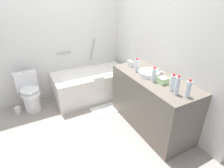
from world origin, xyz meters
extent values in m
plane|color=#9E9389|center=(0.00, 0.00, 0.00)|extent=(3.72, 3.72, 0.00)
cube|color=silver|center=(0.00, 1.34, 1.22)|extent=(3.12, 0.10, 2.44)
cube|color=silver|center=(1.41, 0.00, 1.22)|extent=(0.10, 2.98, 2.44)
cube|color=silver|center=(0.54, 0.90, 0.27)|extent=(1.52, 0.77, 0.55)
cube|color=white|center=(0.54, 0.90, 0.51)|extent=(1.25, 0.56, 0.09)
cylinder|color=#A8A8AD|center=(1.13, 0.90, 0.59)|extent=(0.09, 0.03, 0.03)
cylinder|color=#A8A8AD|center=(0.74, 1.26, 0.90)|extent=(0.16, 0.03, 0.47)
cylinder|color=#A8A8AD|center=(0.12, 1.26, 0.92)|extent=(0.28, 0.03, 0.03)
cube|color=white|center=(0.55, 0.53, 0.50)|extent=(0.22, 0.03, 0.20)
cylinder|color=white|center=(-0.64, 0.92, 0.19)|extent=(0.27, 0.27, 0.38)
ellipsoid|color=white|center=(-0.64, 0.87, 0.38)|extent=(0.37, 0.41, 0.16)
ellipsoid|color=white|center=(-0.64, 0.87, 0.48)|extent=(0.35, 0.39, 0.02)
cube|color=white|center=(-0.66, 1.10, 0.55)|extent=(0.39, 0.18, 0.34)
cylinder|color=#A7A7AC|center=(-0.66, 1.10, 0.73)|extent=(0.03, 0.03, 0.01)
cube|color=#6B6056|center=(1.05, -0.40, 0.43)|extent=(0.63, 1.47, 0.87)
cylinder|color=white|center=(1.03, -0.29, 0.90)|extent=(0.33, 0.33, 0.06)
cylinder|color=silver|center=(1.23, -0.29, 0.90)|extent=(0.02, 0.02, 0.07)
cylinder|color=silver|center=(1.19, -0.29, 0.93)|extent=(0.08, 0.02, 0.02)
cylinder|color=silver|center=(1.23, -0.35, 0.89)|extent=(0.03, 0.03, 0.04)
cylinder|color=silver|center=(1.23, -0.23, 0.89)|extent=(0.03, 0.03, 0.04)
cylinder|color=silver|center=(0.94, -0.09, 0.97)|extent=(0.06, 0.06, 0.20)
cylinder|color=red|center=(0.94, -0.09, 1.07)|extent=(0.03, 0.03, 0.02)
cylinder|color=silver|center=(0.96, -0.92, 0.98)|extent=(0.06, 0.06, 0.23)
cylinder|color=red|center=(0.96, -0.92, 1.11)|extent=(0.03, 0.03, 0.02)
cylinder|color=silver|center=(0.99, -0.81, 0.97)|extent=(0.07, 0.07, 0.21)
cylinder|color=red|center=(0.99, -0.81, 1.09)|extent=(0.04, 0.04, 0.02)
cylinder|color=silver|center=(0.95, -0.49, 0.97)|extent=(0.07, 0.07, 0.20)
cylinder|color=red|center=(0.95, -0.49, 1.07)|extent=(0.04, 0.04, 0.02)
cylinder|color=silver|center=(1.04, -1.02, 0.97)|extent=(0.06, 0.06, 0.21)
cylinder|color=red|center=(1.04, -1.02, 1.09)|extent=(0.03, 0.03, 0.02)
cylinder|color=white|center=(0.98, 0.12, 0.92)|extent=(0.06, 0.06, 0.10)
cylinder|color=white|center=(1.00, 0.22, 0.91)|extent=(0.08, 0.08, 0.08)
cube|color=#ADE19E|center=(1.02, -0.61, 0.91)|extent=(0.12, 0.12, 0.09)
cube|color=white|center=(0.58, 0.30, 0.01)|extent=(0.56, 0.35, 0.01)
cylinder|color=white|center=(-0.91, 0.97, 0.06)|extent=(0.11, 0.11, 0.12)
camera|label=1|loc=(-0.66, -2.28, 2.02)|focal=29.17mm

